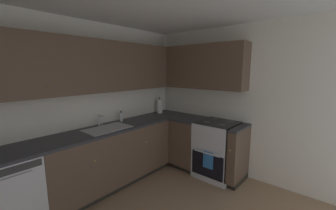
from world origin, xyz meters
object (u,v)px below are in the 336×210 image
at_px(soap_bottle, 121,117).
at_px(dishwasher, 6,196).
at_px(oven_range, 217,149).
at_px(paper_towel_roll, 160,106).

bearing_deg(soap_bottle, dishwasher, -173.80).
bearing_deg(soap_bottle, oven_range, -52.88).
height_order(oven_range, paper_towel_roll, paper_towel_roll).
bearing_deg(dishwasher, soap_bottle, 6.20).
bearing_deg(paper_towel_roll, soap_bottle, 178.76).
bearing_deg(soap_bottle, paper_towel_roll, -1.24).
distance_m(dishwasher, oven_range, 2.86).
relative_size(soap_bottle, paper_towel_roll, 0.56).
distance_m(oven_range, paper_towel_roll, 1.39).
bearing_deg(oven_range, paper_towel_roll, 92.06).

